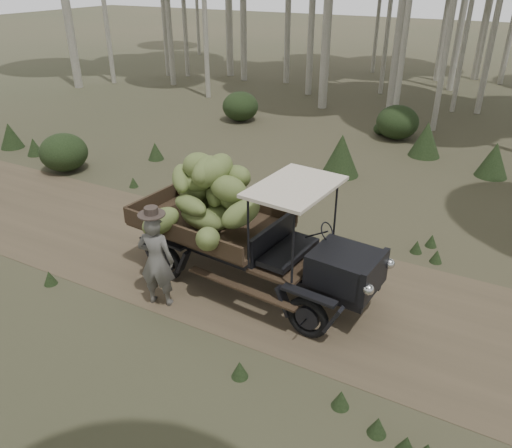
# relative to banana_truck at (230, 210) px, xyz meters

# --- Properties ---
(ground) EXTENTS (120.00, 120.00, 0.00)m
(ground) POSITION_rel_banana_truck_xyz_m (0.47, 0.20, -1.50)
(ground) COLOR #473D2B
(ground) RESTS_ON ground
(dirt_track) EXTENTS (70.00, 4.00, 0.01)m
(dirt_track) POSITION_rel_banana_truck_xyz_m (0.47, 0.20, -1.49)
(dirt_track) COLOR brown
(dirt_track) RESTS_ON ground
(banana_truck) EXTENTS (5.29, 2.67, 2.60)m
(banana_truck) POSITION_rel_banana_truck_xyz_m (0.00, 0.00, 0.00)
(banana_truck) COLOR black
(banana_truck) RESTS_ON ground
(farmer) EXTENTS (0.77, 0.61, 2.01)m
(farmer) POSITION_rel_banana_truck_xyz_m (-0.69, -1.48, -0.55)
(farmer) COLOR #5B5853
(farmer) RESTS_ON ground
(undergrowth) EXTENTS (21.56, 23.25, 1.29)m
(undergrowth) POSITION_rel_banana_truck_xyz_m (0.32, 2.32, -0.95)
(undergrowth) COLOR #233319
(undergrowth) RESTS_ON ground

